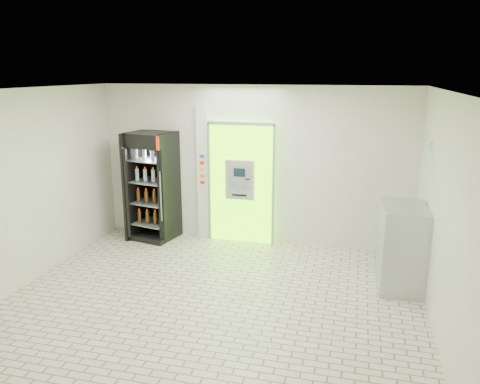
% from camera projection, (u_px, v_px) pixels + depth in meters
% --- Properties ---
extents(ground, '(6.00, 6.00, 0.00)m').
position_uv_depth(ground, '(215.00, 297.00, 6.92)').
color(ground, beige).
rests_on(ground, ground).
extents(room_shell, '(6.00, 6.00, 6.00)m').
position_uv_depth(room_shell, '(213.00, 175.00, 6.46)').
color(room_shell, silver).
rests_on(room_shell, ground).
extents(atm_assembly, '(1.30, 0.24, 2.33)m').
position_uv_depth(atm_assembly, '(241.00, 183.00, 8.94)').
color(atm_assembly, '#69FD03').
rests_on(atm_assembly, ground).
extents(pillar, '(0.22, 0.11, 2.60)m').
position_uv_depth(pillar, '(203.00, 173.00, 9.13)').
color(pillar, silver).
rests_on(pillar, ground).
extents(beverage_cooler, '(0.92, 0.87, 2.12)m').
position_uv_depth(beverage_cooler, '(153.00, 188.00, 9.14)').
color(beverage_cooler, black).
rests_on(beverage_cooler, ground).
extents(steel_cabinet, '(0.69, 1.00, 1.30)m').
position_uv_depth(steel_cabinet, '(402.00, 247.00, 7.09)').
color(steel_cabinet, '#A5A8AD').
rests_on(steel_cabinet, ground).
extents(exit_sign, '(0.02, 0.22, 0.26)m').
position_uv_depth(exit_sign, '(431.00, 148.00, 6.98)').
color(exit_sign, white).
rests_on(exit_sign, room_shell).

